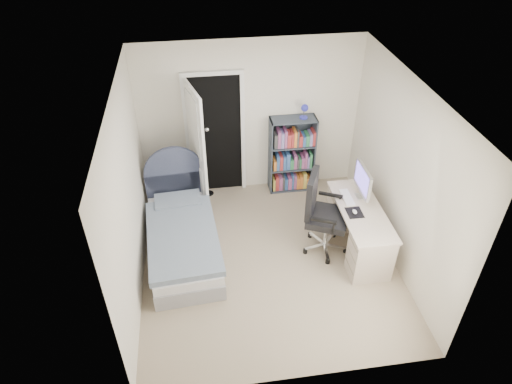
{
  "coord_description": "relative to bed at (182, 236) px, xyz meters",
  "views": [
    {
      "loc": [
        -0.82,
        -4.46,
        4.51
      ],
      "look_at": [
        -0.13,
        0.27,
        0.98
      ],
      "focal_mm": 32.0,
      "sensor_mm": 36.0,
      "label": 1
    }
  ],
  "objects": [
    {
      "name": "desk",
      "position": [
        2.42,
        -0.29,
        0.11
      ],
      "size": [
        0.57,
        1.42,
        1.17
      ],
      "color": "#C2B2A3",
      "rests_on": "ground"
    },
    {
      "name": "nightstand",
      "position": [
        0.07,
        1.24,
        0.12
      ],
      "size": [
        0.4,
        0.4,
        0.59
      ],
      "color": "tan",
      "rests_on": "ground"
    },
    {
      "name": "floor_lamp",
      "position": [
        0.44,
        1.27,
        0.25
      ],
      "size": [
        0.18,
        0.18,
        1.26
      ],
      "color": "silver",
      "rests_on": "ground"
    },
    {
      "name": "bookcase",
      "position": [
        1.8,
        1.28,
        0.32
      ],
      "size": [
        0.72,
        0.31,
        1.53
      ],
      "color": "#353D48",
      "rests_on": "ground"
    },
    {
      "name": "bed",
      "position": [
        0.0,
        0.0,
        0.0
      ],
      "size": [
        1.03,
        1.99,
        1.19
      ],
      "color": "gray",
      "rests_on": "ground"
    },
    {
      "name": "door",
      "position": [
        0.4,
        1.16,
        0.77
      ],
      "size": [
        0.92,
        0.81,
        2.06
      ],
      "color": "black",
      "rests_on": "ground"
    },
    {
      "name": "room_shell",
      "position": [
        1.15,
        -0.36,
        0.98
      ],
      "size": [
        3.5,
        3.7,
        2.6
      ],
      "color": "gray",
      "rests_on": "ground"
    },
    {
      "name": "office_chair",
      "position": [
        1.89,
        -0.2,
        0.4
      ],
      "size": [
        0.71,
        0.72,
        1.22
      ],
      "color": "silver",
      "rests_on": "ground"
    }
  ]
}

